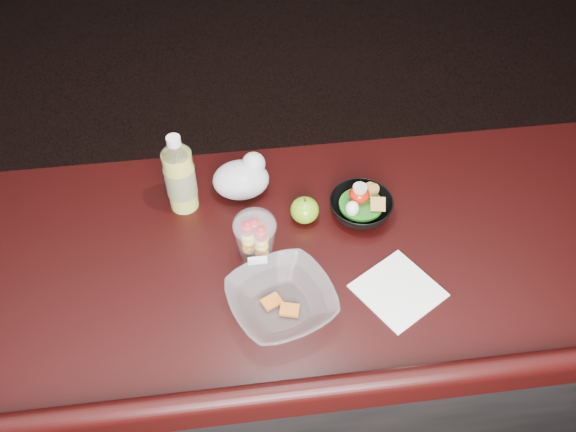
{
  "coord_description": "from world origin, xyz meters",
  "views": [
    {
      "loc": [
        -0.08,
        -0.6,
        2.19
      ],
      "look_at": [
        0.04,
        0.34,
        1.1
      ],
      "focal_mm": 40.0,
      "sensor_mm": 36.0,
      "label": 1
    }
  ],
  "objects_px": {
    "lemonade_bottle": "(180,178)",
    "fruit_cup": "(255,237)",
    "green_apple": "(305,210)",
    "snack_bowl": "(360,206)",
    "takeout_bowl": "(281,301)"
  },
  "relations": [
    {
      "from": "snack_bowl",
      "to": "takeout_bowl",
      "type": "height_order",
      "value": "snack_bowl"
    },
    {
      "from": "lemonade_bottle",
      "to": "takeout_bowl",
      "type": "bearing_deg",
      "value": -58.52
    },
    {
      "from": "takeout_bowl",
      "to": "snack_bowl",
      "type": "bearing_deg",
      "value": 48.03
    },
    {
      "from": "green_apple",
      "to": "snack_bowl",
      "type": "distance_m",
      "value": 0.14
    },
    {
      "from": "green_apple",
      "to": "snack_bowl",
      "type": "bearing_deg",
      "value": -0.22
    },
    {
      "from": "lemonade_bottle",
      "to": "snack_bowl",
      "type": "relative_size",
      "value": 1.18
    },
    {
      "from": "lemonade_bottle",
      "to": "green_apple",
      "type": "distance_m",
      "value": 0.3
    },
    {
      "from": "fruit_cup",
      "to": "takeout_bowl",
      "type": "height_order",
      "value": "fruit_cup"
    },
    {
      "from": "lemonade_bottle",
      "to": "snack_bowl",
      "type": "distance_m",
      "value": 0.43
    },
    {
      "from": "fruit_cup",
      "to": "lemonade_bottle",
      "type": "bearing_deg",
      "value": 131.16
    },
    {
      "from": "lemonade_bottle",
      "to": "green_apple",
      "type": "relative_size",
      "value": 3.09
    },
    {
      "from": "lemonade_bottle",
      "to": "fruit_cup",
      "type": "height_order",
      "value": "lemonade_bottle"
    },
    {
      "from": "snack_bowl",
      "to": "takeout_bowl",
      "type": "distance_m",
      "value": 0.33
    },
    {
      "from": "lemonade_bottle",
      "to": "snack_bowl",
      "type": "height_order",
      "value": "lemonade_bottle"
    },
    {
      "from": "lemonade_bottle",
      "to": "fruit_cup",
      "type": "xyz_separation_m",
      "value": [
        0.16,
        -0.18,
        -0.02
      ]
    }
  ]
}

